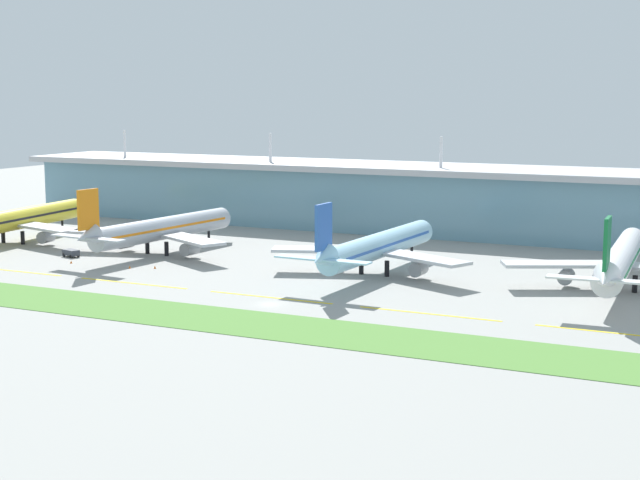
# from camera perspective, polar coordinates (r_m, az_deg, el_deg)

# --- Properties ---
(ground_plane) EXTENTS (600.00, 600.00, 0.00)m
(ground_plane) POSITION_cam_1_polar(r_m,az_deg,el_deg) (189.42, -3.00, -3.82)
(ground_plane) COLOR gray
(terminal_building) EXTENTS (288.00, 34.00, 28.77)m
(terminal_building) POSITION_cam_1_polar(r_m,az_deg,el_deg) (286.79, 7.48, 2.41)
(terminal_building) COLOR #6693A8
(terminal_building) RESTS_ON ground
(airliner_nearest) EXTENTS (48.50, 65.08, 18.90)m
(airliner_nearest) POSITION_cam_1_polar(r_m,az_deg,el_deg) (278.83, -17.58, 1.15)
(airliner_nearest) COLOR yellow
(airliner_nearest) RESTS_ON ground
(airliner_near_middle) EXTENTS (48.57, 60.14, 18.90)m
(airliner_near_middle) POSITION_cam_1_polar(r_m,az_deg,el_deg) (250.69, -9.44, 0.63)
(airliner_near_middle) COLOR #ADB2BC
(airliner_near_middle) RESTS_ON ground
(airliner_center) EXTENTS (48.77, 62.11, 18.90)m
(airliner_center) POSITION_cam_1_polar(r_m,az_deg,el_deg) (219.67, 3.39, -0.38)
(airliner_center) COLOR #9ED1EA
(airliner_center) RESTS_ON ground
(airliner_far_middle) EXTENTS (48.72, 68.17, 18.90)m
(airliner_far_middle) POSITION_cam_1_polar(r_m,az_deg,el_deg) (211.21, 17.36, -1.13)
(airliner_far_middle) COLOR silver
(airliner_far_middle) RESTS_ON ground
(taxiway_stripe_west) EXTENTS (28.00, 0.70, 0.04)m
(taxiway_stripe_west) POSITION_cam_1_polar(r_m,az_deg,el_deg) (235.40, -17.67, -1.76)
(taxiway_stripe_west) COLOR yellow
(taxiway_stripe_west) RESTS_ON ground
(taxiway_stripe_mid_west) EXTENTS (28.00, 0.70, 0.04)m
(taxiway_stripe_mid_west) POSITION_cam_1_polar(r_m,az_deg,el_deg) (213.73, -11.01, -2.53)
(taxiway_stripe_mid_west) COLOR yellow
(taxiway_stripe_mid_west) RESTS_ON ground
(taxiway_stripe_centre) EXTENTS (28.00, 0.70, 0.04)m
(taxiway_stripe_centre) POSITION_cam_1_polar(r_m,az_deg,el_deg) (195.61, -2.98, -3.41)
(taxiway_stripe_centre) COLOR yellow
(taxiway_stripe_centre) RESTS_ON ground
(taxiway_stripe_mid_east) EXTENTS (28.00, 0.70, 0.04)m
(taxiway_stripe_mid_east) POSITION_cam_1_polar(r_m,az_deg,el_deg) (182.10, 6.47, -4.37)
(taxiway_stripe_mid_east) COLOR yellow
(taxiway_stripe_mid_east) RESTS_ON ground
(taxiway_stripe_east) EXTENTS (28.00, 0.70, 0.04)m
(taxiway_stripe_east) POSITION_cam_1_polar(r_m,az_deg,el_deg) (174.26, 17.13, -5.29)
(taxiway_stripe_east) COLOR yellow
(taxiway_stripe_east) RESTS_ON ground
(grass_verge) EXTENTS (300.00, 18.00, 0.10)m
(grass_verge) POSITION_cam_1_polar(r_m,az_deg,el_deg) (176.25, -5.44, -4.78)
(grass_verge) COLOR #518438
(grass_verge) RESTS_ON ground
(pushback_tug) EXTENTS (4.89, 3.52, 1.85)m
(pushback_tug) POSITION_cam_1_polar(r_m,az_deg,el_deg) (251.64, -14.53, -0.73)
(pushback_tug) COLOR #333842
(pushback_tug) RESTS_ON ground
(safety_cone_left_wingtip) EXTENTS (0.56, 0.56, 0.70)m
(safety_cone_left_wingtip) POSITION_cam_1_polar(r_m,az_deg,el_deg) (232.06, -11.20, -1.57)
(safety_cone_left_wingtip) COLOR orange
(safety_cone_left_wingtip) RESTS_ON ground
(safety_cone_nose_front) EXTENTS (0.56, 0.56, 0.70)m
(safety_cone_nose_front) POSITION_cam_1_polar(r_m,az_deg,el_deg) (242.08, -14.52, -1.27)
(safety_cone_nose_front) COLOR orange
(safety_cone_nose_front) RESTS_ON ground
(safety_cone_right_wingtip) EXTENTS (0.56, 0.56, 0.70)m
(safety_cone_right_wingtip) POSITION_cam_1_polar(r_m,az_deg,el_deg) (230.81, -9.75, -1.59)
(safety_cone_right_wingtip) COLOR orange
(safety_cone_right_wingtip) RESTS_ON ground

